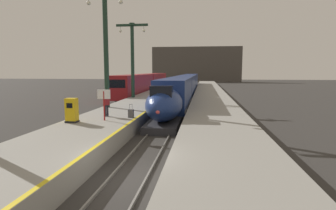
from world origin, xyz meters
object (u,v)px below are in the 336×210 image
(regional_train_adjacent, at_px, (146,83))
(departure_info_board, at_px, (104,99))
(ticket_machine_yellow, at_px, (72,111))
(rolling_suitcase, at_px, (131,113))
(station_column_far, at_px, (132,53))
(station_column_mid, at_px, (106,40))
(passenger_near_edge, at_px, (106,103))
(highspeed_train_main, at_px, (185,86))

(regional_train_adjacent, bearing_deg, departure_info_board, -82.74)
(regional_train_adjacent, xyz_separation_m, ticket_machine_yellow, (2.55, -35.54, -0.34))
(ticket_machine_yellow, bearing_deg, regional_train_adjacent, 94.10)
(regional_train_adjacent, bearing_deg, rolling_suitcase, -79.91)
(regional_train_adjacent, distance_m, departure_info_board, 34.83)
(station_column_far, bearing_deg, departure_info_board, -82.24)
(station_column_mid, height_order, station_column_far, station_column_mid)
(station_column_mid, bearing_deg, ticket_machine_yellow, -87.40)
(station_column_mid, height_order, passenger_near_edge, station_column_mid)
(passenger_near_edge, bearing_deg, station_column_far, 96.97)
(regional_train_adjacent, bearing_deg, passenger_near_edge, -83.11)
(station_column_far, relative_size, rolling_suitcase, 9.41)
(passenger_near_edge, xyz_separation_m, departure_info_board, (0.42, -1.61, 0.52))
(regional_train_adjacent, relative_size, passenger_near_edge, 21.66)
(station_column_mid, bearing_deg, highspeed_train_main, 74.19)
(highspeed_train_main, distance_m, passenger_near_edge, 26.27)
(rolling_suitcase, height_order, ticket_machine_yellow, ticket_machine_yellow)
(station_column_mid, distance_m, passenger_near_edge, 7.48)
(passenger_near_edge, bearing_deg, highspeed_train_main, 80.98)
(regional_train_adjacent, distance_m, ticket_machine_yellow, 35.63)
(highspeed_train_main, height_order, rolling_suitcase, highspeed_train_main)
(station_column_far, relative_size, departure_info_board, 4.36)
(regional_train_adjacent, bearing_deg, highspeed_train_main, -40.79)
(highspeed_train_main, bearing_deg, station_column_far, -117.38)
(station_column_mid, xyz_separation_m, rolling_suitcase, (3.71, -5.39, -5.86))
(rolling_suitcase, distance_m, ticket_machine_yellow, 4.11)
(departure_info_board, bearing_deg, station_column_mid, 108.16)
(station_column_far, xyz_separation_m, ticket_machine_yellow, (0.35, -17.16, -4.81))
(rolling_suitcase, distance_m, departure_info_board, 2.34)
(station_column_far, bearing_deg, highspeed_train_main, 62.62)
(rolling_suitcase, bearing_deg, regional_train_adjacent, 100.09)
(station_column_far, height_order, passenger_near_edge, station_column_far)
(regional_train_adjacent, xyz_separation_m, passenger_near_edge, (3.98, -32.94, -0.09))
(station_column_far, distance_m, departure_info_board, 16.81)
(station_column_mid, relative_size, rolling_suitcase, 10.59)
(station_column_far, height_order, ticket_machine_yellow, station_column_far)
(station_column_mid, xyz_separation_m, ticket_machine_yellow, (0.35, -7.71, -5.42))
(highspeed_train_main, height_order, station_column_mid, station_column_mid)
(highspeed_train_main, distance_m, ticket_machine_yellow, 29.08)
(station_column_far, relative_size, ticket_machine_yellow, 5.77)
(highspeed_train_main, distance_m, station_column_far, 13.64)
(station_column_mid, xyz_separation_m, station_column_far, (0.00, 9.45, -0.61))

